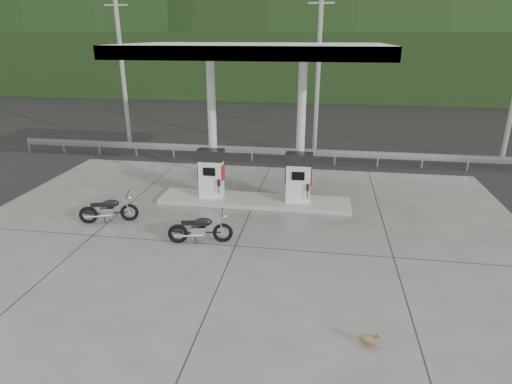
# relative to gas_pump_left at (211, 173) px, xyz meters

# --- Properties ---
(ground) EXTENTS (160.00, 160.00, 0.00)m
(ground) POSITION_rel_gas_pump_left_xyz_m (1.60, -2.50, -1.07)
(ground) COLOR black
(ground) RESTS_ON ground
(forecourt_apron) EXTENTS (18.00, 14.00, 0.02)m
(forecourt_apron) POSITION_rel_gas_pump_left_xyz_m (1.60, -2.50, -1.06)
(forecourt_apron) COLOR #62625D
(forecourt_apron) RESTS_ON ground
(pump_island) EXTENTS (7.00, 1.40, 0.15)m
(pump_island) POSITION_rel_gas_pump_left_xyz_m (1.60, 0.00, -0.98)
(pump_island) COLOR #9F9B94
(pump_island) RESTS_ON forecourt_apron
(gas_pump_left) EXTENTS (0.95, 0.55, 1.80)m
(gas_pump_left) POSITION_rel_gas_pump_left_xyz_m (0.00, 0.00, 0.00)
(gas_pump_left) COLOR white
(gas_pump_left) RESTS_ON pump_island
(gas_pump_right) EXTENTS (0.95, 0.55, 1.80)m
(gas_pump_right) POSITION_rel_gas_pump_left_xyz_m (3.20, 0.00, 0.00)
(gas_pump_right) COLOR white
(gas_pump_right) RESTS_ON pump_island
(canopy_column_left) EXTENTS (0.30, 0.30, 5.00)m
(canopy_column_left) POSITION_rel_gas_pump_left_xyz_m (0.00, 0.40, 1.60)
(canopy_column_left) COLOR silver
(canopy_column_left) RESTS_ON pump_island
(canopy_column_right) EXTENTS (0.30, 0.30, 5.00)m
(canopy_column_right) POSITION_rel_gas_pump_left_xyz_m (3.20, 0.40, 1.60)
(canopy_column_right) COLOR silver
(canopy_column_right) RESTS_ON pump_island
(canopy_roof) EXTENTS (8.50, 5.00, 0.40)m
(canopy_roof) POSITION_rel_gas_pump_left_xyz_m (1.60, 0.00, 4.30)
(canopy_roof) COLOR silver
(canopy_roof) RESTS_ON canopy_column_left
(guardrail) EXTENTS (26.00, 0.16, 1.42)m
(guardrail) POSITION_rel_gas_pump_left_xyz_m (1.60, 5.50, -0.36)
(guardrail) COLOR #989A9F
(guardrail) RESTS_ON ground
(road) EXTENTS (60.00, 7.00, 0.01)m
(road) POSITION_rel_gas_pump_left_xyz_m (1.60, 9.00, -1.07)
(road) COLOR black
(road) RESTS_ON ground
(utility_pole_a) EXTENTS (0.22, 0.22, 8.00)m
(utility_pole_a) POSITION_rel_gas_pump_left_xyz_m (-6.40, 7.00, 2.93)
(utility_pole_a) COLOR gray
(utility_pole_a) RESTS_ON ground
(utility_pole_b) EXTENTS (0.22, 0.22, 8.00)m
(utility_pole_b) POSITION_rel_gas_pump_left_xyz_m (3.60, 7.00, 2.93)
(utility_pole_b) COLOR gray
(utility_pole_b) RESTS_ON ground
(tree_band) EXTENTS (80.00, 6.00, 6.00)m
(tree_band) POSITION_rel_gas_pump_left_xyz_m (1.60, 27.50, 1.93)
(tree_band) COLOR black
(tree_band) RESTS_ON ground
(forested_hills) EXTENTS (100.00, 40.00, 140.00)m
(forested_hills) POSITION_rel_gas_pump_left_xyz_m (1.60, 57.50, -1.07)
(forested_hills) COLOR black
(forested_hills) RESTS_ON ground
(motorcycle_left) EXTENTS (1.86, 1.09, 0.84)m
(motorcycle_left) POSITION_rel_gas_pump_left_xyz_m (-2.86, -2.44, -0.63)
(motorcycle_left) COLOR black
(motorcycle_left) RESTS_ON forecourt_apron
(motorcycle_right) EXTENTS (1.88, 0.92, 0.85)m
(motorcycle_right) POSITION_rel_gas_pump_left_xyz_m (0.53, -3.41, -0.62)
(motorcycle_right) COLOR black
(motorcycle_right) RESTS_ON forecourt_apron
(duck) EXTENTS (0.47, 0.26, 0.33)m
(duck) POSITION_rel_gas_pump_left_xyz_m (5.07, -7.31, -0.89)
(duck) COLOR brown
(duck) RESTS_ON forecourt_apron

